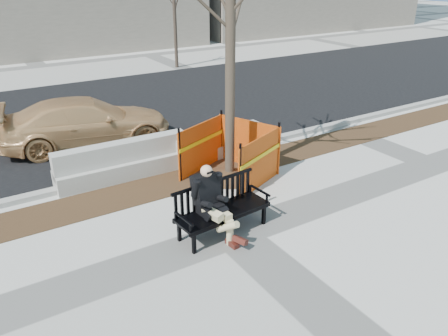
{
  "coord_description": "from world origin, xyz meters",
  "views": [
    {
      "loc": [
        -4.01,
        -6.1,
        4.73
      ],
      "look_at": [
        0.25,
        0.75,
        1.04
      ],
      "focal_mm": 35.49,
      "sensor_mm": 36.0,
      "label": 1
    }
  ],
  "objects_px": {
    "bench": "(223,232)",
    "jersey_barrier_left": "(125,177)",
    "jersey_barrier_right": "(219,156)",
    "tree_fence": "(230,177)",
    "seated_man": "(211,235)",
    "sedan": "(90,145)"
  },
  "relations": [
    {
      "from": "bench",
      "to": "tree_fence",
      "type": "height_order",
      "value": "tree_fence"
    },
    {
      "from": "jersey_barrier_left",
      "to": "jersey_barrier_right",
      "type": "height_order",
      "value": "jersey_barrier_left"
    },
    {
      "from": "bench",
      "to": "sedan",
      "type": "bearing_deg",
      "value": 92.97
    },
    {
      "from": "bench",
      "to": "jersey_barrier_left",
      "type": "distance_m",
      "value": 3.46
    },
    {
      "from": "tree_fence",
      "to": "jersey_barrier_right",
      "type": "bearing_deg",
      "value": 70.1
    },
    {
      "from": "seated_man",
      "to": "sedan",
      "type": "height_order",
      "value": "seated_man"
    },
    {
      "from": "seated_man",
      "to": "jersey_barrier_left",
      "type": "xyz_separation_m",
      "value": [
        -0.49,
        3.35,
        0.0
      ]
    },
    {
      "from": "tree_fence",
      "to": "sedan",
      "type": "height_order",
      "value": "tree_fence"
    },
    {
      "from": "bench",
      "to": "tree_fence",
      "type": "xyz_separation_m",
      "value": [
        1.43,
        2.0,
        0.0
      ]
    },
    {
      "from": "jersey_barrier_left",
      "to": "jersey_barrier_right",
      "type": "relative_size",
      "value": 1.23
    },
    {
      "from": "seated_man",
      "to": "tree_fence",
      "type": "xyz_separation_m",
      "value": [
        1.69,
        1.97,
        0.0
      ]
    },
    {
      "from": "seated_man",
      "to": "jersey_barrier_right",
      "type": "distance_m",
      "value": 3.92
    },
    {
      "from": "seated_man",
      "to": "jersey_barrier_right",
      "type": "bearing_deg",
      "value": 51.39
    },
    {
      "from": "tree_fence",
      "to": "jersey_barrier_right",
      "type": "distance_m",
      "value": 1.38
    },
    {
      "from": "seated_man",
      "to": "sedan",
      "type": "xyz_separation_m",
      "value": [
        -0.59,
        5.97,
        0.0
      ]
    },
    {
      "from": "sedan",
      "to": "jersey_barrier_left",
      "type": "distance_m",
      "value": 2.61
    },
    {
      "from": "seated_man",
      "to": "bench",
      "type": "bearing_deg",
      "value": -11.47
    },
    {
      "from": "sedan",
      "to": "jersey_barrier_right",
      "type": "bearing_deg",
      "value": -124.73
    },
    {
      "from": "sedan",
      "to": "jersey_barrier_right",
      "type": "height_order",
      "value": "sedan"
    },
    {
      "from": "tree_fence",
      "to": "jersey_barrier_right",
      "type": "relative_size",
      "value": 2.56
    },
    {
      "from": "sedan",
      "to": "jersey_barrier_left",
      "type": "height_order",
      "value": "sedan"
    },
    {
      "from": "bench",
      "to": "jersey_barrier_left",
      "type": "bearing_deg",
      "value": 97.37
    }
  ]
}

